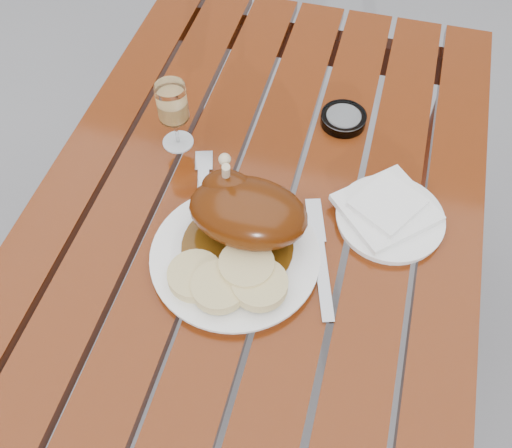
{
  "coord_description": "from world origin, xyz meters",
  "views": [
    {
      "loc": [
        0.16,
        -0.64,
        1.57
      ],
      "look_at": [
        0.02,
        -0.09,
        0.78
      ],
      "focal_mm": 40.0,
      "sensor_mm": 36.0,
      "label": 1
    }
  ],
  "objects": [
    {
      "name": "bread_dumplings",
      "position": [
        0.01,
        -0.21,
        0.78
      ],
      "size": [
        0.19,
        0.13,
        0.03
      ],
      "color": "#D6C282",
      "rests_on": "dinner_plate"
    },
    {
      "name": "side_plate",
      "position": [
        0.24,
        -0.01,
        0.76
      ],
      "size": [
        0.25,
        0.25,
        0.02
      ],
      "primitive_type": "cylinder",
      "rotation": [
        0.0,
        0.0,
        -0.43
      ],
      "color": "white",
      "rests_on": "table"
    },
    {
      "name": "napkin",
      "position": [
        0.23,
        0.0,
        0.77
      ],
      "size": [
        0.2,
        0.2,
        0.01
      ],
      "primitive_type": "cube",
      "rotation": [
        0.0,
        0.0,
        0.76
      ],
      "color": "white",
      "rests_on": "side_plate"
    },
    {
      "name": "knife",
      "position": [
        0.14,
        -0.13,
        0.75
      ],
      "size": [
        0.08,
        0.2,
        0.01
      ],
      "primitive_type": "cube",
      "rotation": [
        0.0,
        0.0,
        0.31
      ],
      "color": "gray",
      "rests_on": "table"
    },
    {
      "name": "fork",
      "position": [
        -0.1,
        -0.03,
        0.75
      ],
      "size": [
        0.07,
        0.17,
        0.01
      ],
      "primitive_type": "cube",
      "rotation": [
        0.0,
        0.0,
        0.3
      ],
      "color": "gray",
      "rests_on": "table"
    },
    {
      "name": "ashtray",
      "position": [
        0.12,
        0.21,
        0.76
      ],
      "size": [
        0.11,
        0.11,
        0.02
      ],
      "primitive_type": "cylinder",
      "rotation": [
        0.0,
        0.0,
        -0.26
      ],
      "color": "#B2B7BC",
      "rests_on": "table"
    },
    {
      "name": "ground",
      "position": [
        0.0,
        0.0,
        0.0
      ],
      "size": [
        60.0,
        60.0,
        0.0
      ],
      "primitive_type": "plane",
      "color": "slate",
      "rests_on": "ground"
    },
    {
      "name": "roast_duck",
      "position": [
        0.0,
        -0.1,
        0.82
      ],
      "size": [
        0.2,
        0.2,
        0.14
      ],
      "color": "#512E09",
      "rests_on": "dinner_plate"
    },
    {
      "name": "table",
      "position": [
        0.0,
        0.0,
        0.38
      ],
      "size": [
        0.8,
        1.2,
        0.75
      ],
      "primitive_type": "cube",
      "color": "maroon",
      "rests_on": "ground"
    },
    {
      "name": "wine_glass",
      "position": [
        -0.19,
        0.08,
        0.82
      ],
      "size": [
        0.06,
        0.06,
        0.14
      ],
      "primitive_type": "cylinder",
      "rotation": [
        0.0,
        0.0,
        -0.04
      ],
      "color": "#EDBB6B",
      "rests_on": "table"
    },
    {
      "name": "dinner_plate",
      "position": [
        -0.0,
        -0.15,
        0.76
      ],
      "size": [
        0.29,
        0.29,
        0.02
      ],
      "primitive_type": "cylinder",
      "rotation": [
        0.0,
        0.0,
        0.04
      ],
      "color": "white",
      "rests_on": "table"
    }
  ]
}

